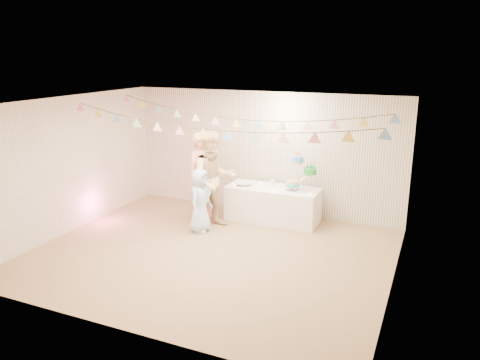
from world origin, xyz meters
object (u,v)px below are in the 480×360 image
at_px(person_adult_a, 203,177).
at_px(person_child, 200,200).
at_px(table, 273,204).
at_px(cake_stand, 300,171).
at_px(person_adult_b, 213,180).

distance_m(person_adult_a, person_child, 0.74).
bearing_deg(person_adult_a, table, -40.76).
bearing_deg(table, person_child, -134.49).
bearing_deg(person_child, table, -43.02).
distance_m(table, person_child, 1.57).
distance_m(table, cake_stand, 0.94).
bearing_deg(table, person_adult_a, -160.44).
xyz_separation_m(person_adult_a, person_child, (0.27, -0.62, -0.29)).
xyz_separation_m(table, cake_stand, (0.55, 0.05, 0.76)).
bearing_deg(person_child, person_adult_b, -22.35).
xyz_separation_m(person_adult_b, person_child, (-0.13, -0.30, -0.34)).
distance_m(person_adult_a, person_adult_b, 0.52).
bearing_deg(person_adult_b, person_child, -160.66).
bearing_deg(person_child, cake_stand, -53.28).
relative_size(table, person_adult_a, 1.03).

